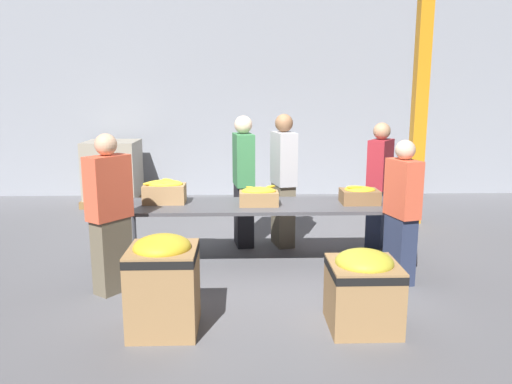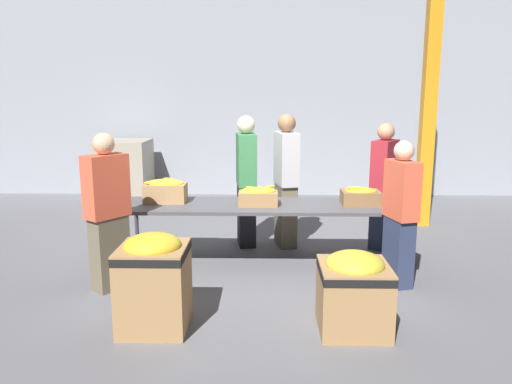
{
  "view_description": "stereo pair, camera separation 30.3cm",
  "coord_description": "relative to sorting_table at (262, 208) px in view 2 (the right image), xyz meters",
  "views": [
    {
      "loc": [
        -0.25,
        -5.81,
        2.06
      ],
      "look_at": [
        -0.07,
        0.08,
        0.88
      ],
      "focal_mm": 35.0,
      "sensor_mm": 36.0,
      "label": 1
    },
    {
      "loc": [
        0.05,
        -5.81,
        2.06
      ],
      "look_at": [
        -0.07,
        0.08,
        0.88
      ],
      "focal_mm": 35.0,
      "sensor_mm": 36.0,
      "label": 2
    }
  ],
  "objects": [
    {
      "name": "donation_bin_0",
      "position": [
        -0.93,
        -1.7,
        -0.25
      ],
      "size": [
        0.59,
        0.59,
        0.86
      ],
      "color": "#A37A4C",
      "rests_on": "ground_plane"
    },
    {
      "name": "pallet_stack_0",
      "position": [
        -2.63,
        3.45,
        -0.13
      ],
      "size": [
        1.02,
        1.02,
        1.17
      ],
      "color": "olive",
      "rests_on": "ground_plane"
    },
    {
      "name": "ground_plane",
      "position": [
        0.0,
        0.0,
        -0.7
      ],
      "size": [
        30.0,
        30.0,
        0.0
      ],
      "primitive_type": "plane",
      "color": "slate"
    },
    {
      "name": "banana_box_1",
      "position": [
        -0.04,
        -0.06,
        0.15
      ],
      "size": [
        0.46,
        0.27,
        0.23
      ],
      "color": "#A37A4C",
      "rests_on": "sorting_table"
    },
    {
      "name": "banana_box_0",
      "position": [
        -1.17,
        0.1,
        0.19
      ],
      "size": [
        0.5,
        0.3,
        0.3
      ],
      "color": "tan",
      "rests_on": "sorting_table"
    },
    {
      "name": "volunteer_0",
      "position": [
        1.48,
        -0.64,
        0.08
      ],
      "size": [
        0.31,
        0.46,
        1.57
      ],
      "rotation": [
        0.0,
        0.0,
        1.84
      ],
      "color": "#2D3856",
      "rests_on": "ground_plane"
    },
    {
      "name": "volunteer_2",
      "position": [
        0.32,
        0.76,
        0.18
      ],
      "size": [
        0.34,
        0.52,
        1.78
      ],
      "rotation": [
        0.0,
        0.0,
        -1.35
      ],
      "color": "#6B604C",
      "rests_on": "ground_plane"
    },
    {
      "name": "volunteer_1",
      "position": [
        -1.6,
        -0.81,
        0.12
      ],
      "size": [
        0.45,
        0.49,
        1.66
      ],
      "rotation": [
        0.0,
        0.0,
        0.92
      ],
      "color": "#6B604C",
      "rests_on": "ground_plane"
    },
    {
      "name": "volunteer_3",
      "position": [
        1.6,
        0.69,
        0.13
      ],
      "size": [
        0.43,
        0.5,
        1.67
      ],
      "rotation": [
        0.0,
        0.0,
        -2.15
      ],
      "color": "#2D3856",
      "rests_on": "ground_plane"
    },
    {
      "name": "banana_box_2",
      "position": [
        1.17,
        0.01,
        0.15
      ],
      "size": [
        0.45,
        0.34,
        0.23
      ],
      "color": "olive",
      "rests_on": "sorting_table"
    },
    {
      "name": "sorting_table",
      "position": [
        0.0,
        0.0,
        0.0
      ],
      "size": [
        3.35,
        0.84,
        0.74
      ],
      "color": "#4C4C51",
      "rests_on": "ground_plane"
    },
    {
      "name": "donation_bin_1",
      "position": [
        0.82,
        -1.7,
        -0.33
      ],
      "size": [
        0.6,
        0.6,
        0.71
      ],
      "color": "#A37A4C",
      "rests_on": "ground_plane"
    },
    {
      "name": "wall_back",
      "position": [
        0.0,
        4.22,
        1.3
      ],
      "size": [
        16.0,
        0.08,
        4.0
      ],
      "color": "#9399A3",
      "rests_on": "ground_plane"
    },
    {
      "name": "volunteer_4",
      "position": [
        -0.22,
        0.78,
        0.17
      ],
      "size": [
        0.3,
        0.5,
        1.76
      ],
      "rotation": [
        0.0,
        0.0,
        -1.43
      ],
      "color": "black",
      "rests_on": "ground_plane"
    },
    {
      "name": "support_pillar",
      "position": [
        2.5,
        1.89,
        1.3
      ],
      "size": [
        0.2,
        0.2,
        4.0
      ],
      "color": "orange",
      "rests_on": "ground_plane"
    }
  ]
}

